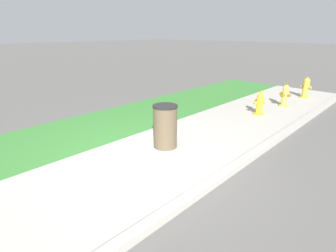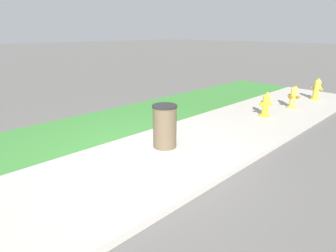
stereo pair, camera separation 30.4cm
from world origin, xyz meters
The scene contains 8 objects.
ground_plane centered at (0.00, 0.00, 0.00)m, with size 120.00×120.00×0.00m, color #5B5956.
sidewalk_pavement centered at (0.00, 0.00, 0.01)m, with size 18.00×2.48×0.01m, color #ADA89E.
grass_verge centered at (0.00, 2.41, 0.00)m, with size 18.00×2.33×0.01m, color #387A33.
street_curb centered at (0.00, -1.32, 0.06)m, with size 18.00×0.16×0.12m, color #ADA89E.
fire_hydrant_mid_block centered at (4.30, -0.13, 0.33)m, with size 0.36×0.34×0.70m.
fire_hydrant_near_corner centered at (7.43, -0.40, 0.37)m, with size 0.37×0.40×0.77m.
fire_hydrant_at_driveway centered at (5.71, -0.30, 0.36)m, with size 0.34×0.38×0.74m.
trash_bin centered at (0.77, 0.25, 0.45)m, with size 0.51×0.51×0.91m.
Camera 2 is at (-2.63, -3.50, 2.29)m, focal length 28.00 mm.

